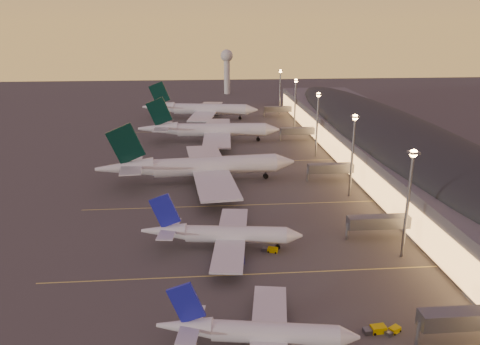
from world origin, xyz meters
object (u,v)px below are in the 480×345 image
(baggage_tug_b, at_px, (393,331))
(airliner_wide_far, at_px, (200,109))
(baggage_tug_a, at_px, (375,330))
(radar_tower, at_px, (227,64))
(airliner_wide_mid, at_px, (209,130))
(airliner_narrow_south, at_px, (257,333))
(baggage_tug_c, at_px, (271,250))
(airliner_wide_near, at_px, (199,167))
(airliner_narrow_north, at_px, (222,234))

(baggage_tug_b, bearing_deg, airliner_wide_far, 69.08)
(baggage_tug_a, bearing_deg, radar_tower, 85.97)
(airliner_wide_mid, relative_size, radar_tower, 1.97)
(baggage_tug_a, bearing_deg, airliner_wide_far, 92.96)
(baggage_tug_a, bearing_deg, baggage_tug_b, -13.49)
(airliner_wide_mid, relative_size, baggage_tug_a, 15.25)
(airliner_narrow_south, height_order, baggage_tug_b, airliner_narrow_south)
(airliner_wide_mid, bearing_deg, baggage_tug_c, -80.51)
(radar_tower, bearing_deg, airliner_narrow_south, -92.23)
(baggage_tug_a, height_order, baggage_tug_b, baggage_tug_a)
(airliner_wide_mid, xyz_separation_m, baggage_tug_a, (26.25, -139.98, -4.72))
(airliner_wide_near, xyz_separation_m, baggage_tug_b, (34.08, -83.81, -5.09))
(airliner_wide_far, distance_m, baggage_tug_b, 195.93)
(airliner_narrow_north, bearing_deg, baggage_tug_a, -46.19)
(airliner_wide_near, bearing_deg, airliner_narrow_south, -88.74)
(airliner_wide_near, relative_size, baggage_tug_c, 17.34)
(baggage_tug_b, bearing_deg, baggage_tug_a, 141.77)
(airliner_wide_mid, height_order, radar_tower, radar_tower)
(airliner_wide_far, xyz_separation_m, baggage_tug_b, (33.52, -192.98, -4.92))
(radar_tower, bearing_deg, baggage_tug_b, -87.39)
(airliner_narrow_south, xyz_separation_m, radar_tower, (11.24, 289.04, 18.75))
(airliner_wide_far, relative_size, baggage_tug_b, 19.35)
(airliner_wide_near, relative_size, airliner_wide_far, 1.04)
(airliner_narrow_south, bearing_deg, baggage_tug_a, 16.02)
(airliner_narrow_north, xyz_separation_m, baggage_tug_c, (11.45, -2.88, -3.09))
(airliner_wide_near, xyz_separation_m, airliner_wide_mid, (4.78, 56.57, -0.26))
(airliner_wide_near, bearing_deg, baggage_tug_c, -77.05)
(airliner_wide_far, bearing_deg, baggage_tug_c, -75.05)
(airliner_wide_mid, height_order, airliner_wide_far, airliner_wide_far)
(baggage_tug_c, bearing_deg, airliner_narrow_south, -81.65)
(airliner_wide_far, relative_size, baggage_tug_a, 15.46)
(radar_tower, distance_m, baggage_tug_a, 287.46)
(airliner_narrow_north, distance_m, radar_tower, 253.21)
(airliner_wide_far, distance_m, baggage_tug_a, 195.03)
(airliner_wide_far, bearing_deg, airliner_wide_mid, -76.31)
(airliner_narrow_north, distance_m, airliner_wide_mid, 105.58)
(airliner_wide_mid, distance_m, baggage_tug_a, 142.50)
(airliner_wide_far, xyz_separation_m, radar_tower, (20.43, 93.92, 16.52))
(airliner_narrow_north, bearing_deg, baggage_tug_b, -43.36)
(airliner_narrow_south, bearing_deg, radar_tower, 96.96)
(airliner_wide_near, distance_m, baggage_tug_b, 90.62)
(airliner_wide_far, xyz_separation_m, baggage_tug_c, (16.45, -161.05, -4.86))
(airliner_wide_far, bearing_deg, airliner_narrow_north, -79.07)
(airliner_wide_mid, height_order, baggage_tug_a, airliner_wide_mid)
(airliner_narrow_north, height_order, airliner_wide_near, airliner_wide_near)
(baggage_tug_c, bearing_deg, airliner_wide_mid, 116.83)
(airliner_narrow_south, height_order, radar_tower, radar_tower)
(airliner_narrow_north, xyz_separation_m, airliner_wide_far, (-5.01, 158.16, 1.76))
(airliner_wide_near, xyz_separation_m, radar_tower, (21.00, 203.09, 16.35))
(airliner_narrow_north, relative_size, baggage_tug_a, 9.27)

